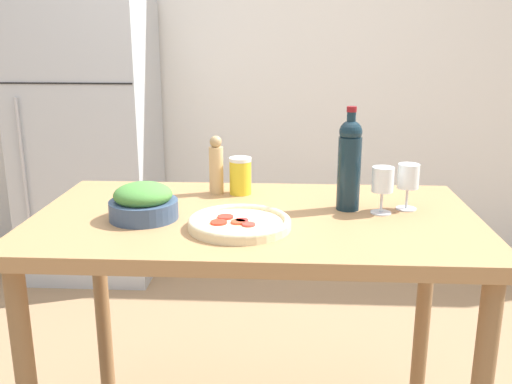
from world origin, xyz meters
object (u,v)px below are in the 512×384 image
(pepper_mill, at_px, (216,166))
(refrigerator, at_px, (90,140))
(homemade_pizza, at_px, (239,223))
(salt_canister, at_px, (240,176))
(wine_bottle, at_px, (349,163))
(wine_glass_near, at_px, (383,182))
(salad_bowl, at_px, (143,202))
(wine_glass_far, at_px, (408,179))

(pepper_mill, bearing_deg, refrigerator, 123.39)
(homemade_pizza, bearing_deg, refrigerator, 120.40)
(homemade_pizza, relative_size, salt_canister, 2.30)
(pepper_mill, height_order, homemade_pizza, pepper_mill)
(salt_canister, bearing_deg, pepper_mill, 178.26)
(refrigerator, relative_size, salt_canister, 13.00)
(pepper_mill, distance_m, homemade_pizza, 0.39)
(wine_bottle, bearing_deg, salt_canister, 155.30)
(homemade_pizza, bearing_deg, salt_canister, 94.24)
(wine_bottle, bearing_deg, wine_glass_near, -20.82)
(wine_bottle, xyz_separation_m, salad_bowl, (-0.61, -0.13, -0.10))
(wine_glass_far, height_order, pepper_mill, pepper_mill)
(wine_glass_near, bearing_deg, wine_glass_far, 28.37)
(refrigerator, xyz_separation_m, wine_glass_near, (1.46, -1.62, 0.18))
(wine_bottle, xyz_separation_m, salt_canister, (-0.35, 0.16, -0.08))
(wine_glass_near, bearing_deg, salt_canister, 156.13)
(refrigerator, height_order, wine_bottle, refrigerator)
(wine_glass_far, distance_m, homemade_pizza, 0.55)
(pepper_mill, distance_m, salad_bowl, 0.34)
(refrigerator, distance_m, pepper_mill, 1.71)
(wine_bottle, distance_m, wine_glass_far, 0.19)
(refrigerator, relative_size, pepper_mill, 8.21)
(salad_bowl, distance_m, homemade_pizza, 0.30)
(pepper_mill, xyz_separation_m, salt_canister, (0.08, -0.00, -0.03))
(pepper_mill, relative_size, homemade_pizza, 0.69)
(wine_glass_near, bearing_deg, salad_bowl, -172.58)
(salt_canister, bearing_deg, refrigerator, 125.59)
(wine_glass_near, relative_size, wine_glass_far, 1.00)
(wine_bottle, relative_size, pepper_mill, 1.60)
(salad_bowl, bearing_deg, wine_bottle, 11.98)
(refrigerator, xyz_separation_m, pepper_mill, (0.94, -1.42, 0.18))
(wine_glass_far, bearing_deg, homemade_pizza, -157.52)
(wine_bottle, xyz_separation_m, wine_glass_near, (0.10, -0.04, -0.05))
(wine_bottle, distance_m, salad_bowl, 0.63)
(pepper_mill, relative_size, salt_canister, 1.58)
(wine_bottle, bearing_deg, salad_bowl, -168.02)
(pepper_mill, bearing_deg, salt_canister, -1.74)
(salad_bowl, height_order, homemade_pizza, salad_bowl)
(refrigerator, distance_m, wine_bottle, 2.10)
(salt_canister, bearing_deg, wine_bottle, -24.70)
(homemade_pizza, bearing_deg, wine_glass_near, 21.21)
(salt_canister, bearing_deg, wine_glass_near, -23.87)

